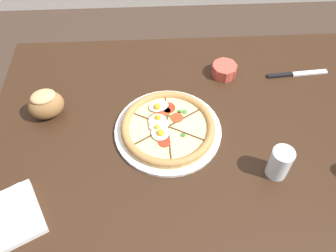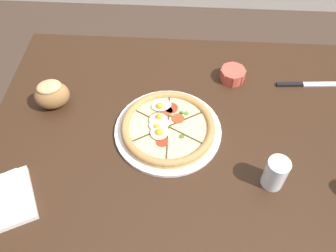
{
  "view_description": "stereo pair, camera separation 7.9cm",
  "coord_description": "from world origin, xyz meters",
  "px_view_note": "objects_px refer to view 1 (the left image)",
  "views": [
    {
      "loc": [
        -0.12,
        -0.7,
        1.69
      ],
      "look_at": [
        -0.08,
        0.01,
        0.78
      ],
      "focal_mm": 38.0,
      "sensor_mm": 36.0,
      "label": 1
    },
    {
      "loc": [
        -0.04,
        -0.7,
        1.69
      ],
      "look_at": [
        -0.08,
        0.01,
        0.78
      ],
      "focal_mm": 38.0,
      "sensor_mm": 36.0,
      "label": 2
    }
  ],
  "objects_px": {
    "pizza": "(168,128)",
    "bread_piece_near": "(46,104)",
    "dining_table": "(192,148)",
    "napkin_folded": "(1,221)",
    "knife_main": "(296,74)",
    "ramekin_bowl": "(224,70)",
    "water_glass": "(279,164)"
  },
  "relations": [
    {
      "from": "pizza",
      "to": "bread_piece_near",
      "type": "relative_size",
      "value": 2.5
    },
    {
      "from": "dining_table",
      "to": "napkin_folded",
      "type": "relative_size",
      "value": 5.15
    },
    {
      "from": "bread_piece_near",
      "to": "knife_main",
      "type": "bearing_deg",
      "value": 9.59
    },
    {
      "from": "knife_main",
      "to": "ramekin_bowl",
      "type": "bearing_deg",
      "value": 172.49
    },
    {
      "from": "napkin_folded",
      "to": "water_glass",
      "type": "relative_size",
      "value": 2.48
    },
    {
      "from": "dining_table",
      "to": "ramekin_bowl",
      "type": "bearing_deg",
      "value": 62.76
    },
    {
      "from": "pizza",
      "to": "ramekin_bowl",
      "type": "relative_size",
      "value": 3.69
    },
    {
      "from": "pizza",
      "to": "water_glass",
      "type": "relative_size",
      "value": 3.3
    },
    {
      "from": "napkin_folded",
      "to": "knife_main",
      "type": "relative_size",
      "value": 1.14
    },
    {
      "from": "pizza",
      "to": "ramekin_bowl",
      "type": "distance_m",
      "value": 0.35
    },
    {
      "from": "dining_table",
      "to": "water_glass",
      "type": "xyz_separation_m",
      "value": [
        0.24,
        -0.16,
        0.14
      ]
    },
    {
      "from": "dining_table",
      "to": "knife_main",
      "type": "height_order",
      "value": "knife_main"
    },
    {
      "from": "knife_main",
      "to": "water_glass",
      "type": "height_order",
      "value": "water_glass"
    },
    {
      "from": "dining_table",
      "to": "napkin_folded",
      "type": "bearing_deg",
      "value": -152.95
    },
    {
      "from": "dining_table",
      "to": "ramekin_bowl",
      "type": "relative_size",
      "value": 14.29
    },
    {
      "from": "ramekin_bowl",
      "to": "pizza",
      "type": "bearing_deg",
      "value": -130.82
    },
    {
      "from": "napkin_folded",
      "to": "ramekin_bowl",
      "type": "bearing_deg",
      "value": 38.59
    },
    {
      "from": "napkin_folded",
      "to": "bread_piece_near",
      "type": "xyz_separation_m",
      "value": [
        0.07,
        0.39,
        0.04
      ]
    },
    {
      "from": "bread_piece_near",
      "to": "water_glass",
      "type": "height_order",
      "value": "same"
    },
    {
      "from": "pizza",
      "to": "dining_table",
      "type": "bearing_deg",
      "value": -7.4
    },
    {
      "from": "ramekin_bowl",
      "to": "napkin_folded",
      "type": "bearing_deg",
      "value": -141.41
    },
    {
      "from": "dining_table",
      "to": "knife_main",
      "type": "relative_size",
      "value": 5.85
    },
    {
      "from": "napkin_folded",
      "to": "water_glass",
      "type": "distance_m",
      "value": 0.81
    },
    {
      "from": "ramekin_bowl",
      "to": "knife_main",
      "type": "relative_size",
      "value": 0.41
    },
    {
      "from": "napkin_folded",
      "to": "knife_main",
      "type": "bearing_deg",
      "value": 29.07
    },
    {
      "from": "pizza",
      "to": "water_glass",
      "type": "height_order",
      "value": "water_glass"
    },
    {
      "from": "dining_table",
      "to": "water_glass",
      "type": "height_order",
      "value": "water_glass"
    },
    {
      "from": "bread_piece_near",
      "to": "knife_main",
      "type": "distance_m",
      "value": 0.92
    },
    {
      "from": "dining_table",
      "to": "knife_main",
      "type": "distance_m",
      "value": 0.5
    },
    {
      "from": "dining_table",
      "to": "ramekin_bowl",
      "type": "xyz_separation_m",
      "value": [
        0.14,
        0.27,
        0.12
      ]
    },
    {
      "from": "napkin_folded",
      "to": "water_glass",
      "type": "height_order",
      "value": "water_glass"
    },
    {
      "from": "napkin_folded",
      "to": "pizza",
      "type": "bearing_deg",
      "value": 32.06
    }
  ]
}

